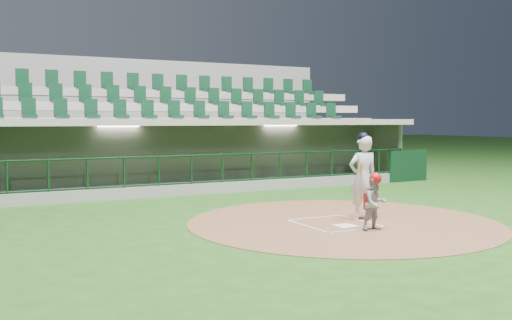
% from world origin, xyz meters
% --- Properties ---
extents(ground, '(120.00, 120.00, 0.00)m').
position_xyz_m(ground, '(0.00, 0.00, 0.00)').
color(ground, '#1D4914').
rests_on(ground, ground).
extents(dirt_circle, '(7.20, 7.20, 0.01)m').
position_xyz_m(dirt_circle, '(0.30, -0.20, 0.01)').
color(dirt_circle, brown).
rests_on(dirt_circle, ground).
extents(home_plate, '(0.43, 0.43, 0.02)m').
position_xyz_m(home_plate, '(0.00, -0.70, 0.02)').
color(home_plate, white).
rests_on(home_plate, dirt_circle).
extents(batter_box_chalk, '(1.55, 1.80, 0.01)m').
position_xyz_m(batter_box_chalk, '(0.00, -0.30, 0.02)').
color(batter_box_chalk, white).
rests_on(batter_box_chalk, ground).
extents(dugout_structure, '(16.40, 3.70, 3.00)m').
position_xyz_m(dugout_structure, '(0.15, 7.82, 0.96)').
color(dugout_structure, slate).
rests_on(dugout_structure, ground).
extents(seating_deck, '(17.00, 6.72, 5.15)m').
position_xyz_m(seating_deck, '(0.00, 10.91, 1.42)').
color(seating_deck, slate).
rests_on(seating_deck, ground).
extents(batter, '(0.93, 0.93, 2.07)m').
position_xyz_m(batter, '(0.95, -0.10, 1.04)').
color(batter, silver).
rests_on(batter, dirt_circle).
extents(catcher, '(0.58, 0.46, 1.24)m').
position_xyz_m(catcher, '(0.31, -1.34, 0.62)').
color(catcher, '#97979C').
rests_on(catcher, dirt_circle).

